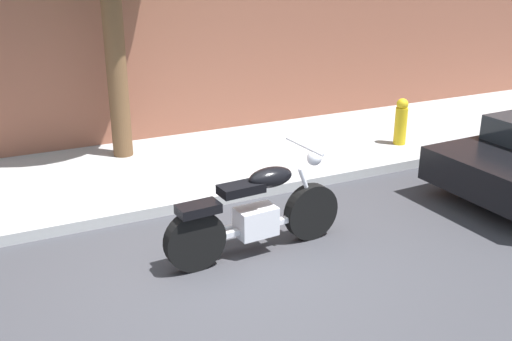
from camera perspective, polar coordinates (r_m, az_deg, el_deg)
The scene contains 4 objects.
ground_plane at distance 6.30m, azimuth -2.34°, elevation -9.78°, with size 60.00×60.00×0.00m, color #38383D.
sidewalk at distance 8.92m, azimuth -10.32°, elevation -0.22°, with size 21.01×2.85×0.14m, color #A7A7A7.
motorcycle at distance 6.49m, azimuth -0.03°, elevation -4.20°, with size 2.12×0.70×1.16m.
fire_hydrant at distance 10.06m, azimuth 13.64°, elevation 4.21°, with size 0.20×0.20×0.91m.
Camera 1 is at (-2.15, -5.00, 3.17)m, focal length 41.89 mm.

